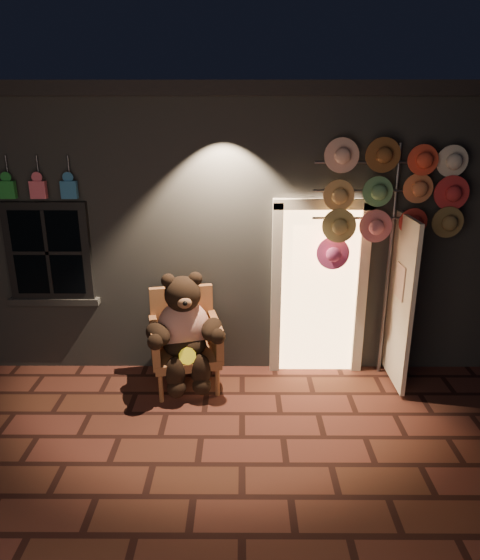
{
  "coord_description": "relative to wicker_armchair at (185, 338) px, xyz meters",
  "views": [
    {
      "loc": [
        0.42,
        -4.3,
        3.12
      ],
      "look_at": [
        0.39,
        1.0,
        1.35
      ],
      "focal_mm": 32.0,
      "sensor_mm": 36.0,
      "label": 1
    }
  ],
  "objects": [
    {
      "name": "ground",
      "position": [
        0.27,
        -1.12,
        -0.58
      ],
      "size": [
        60.0,
        60.0,
        0.0
      ],
      "primitive_type": "plane",
      "color": "#592A22",
      "rests_on": "ground"
    },
    {
      "name": "shop_building",
      "position": [
        0.27,
        2.87,
        1.16
      ],
      "size": [
        7.3,
        5.95,
        3.51
      ],
      "color": "slate",
      "rests_on": "ground"
    },
    {
      "name": "wicker_armchair",
      "position": [
        0.0,
        0.0,
        0.0
      ],
      "size": [
        0.92,
        0.86,
        1.15
      ],
      "rotation": [
        0.0,
        0.0,
        0.22
      ],
      "color": "#9C5D3C",
      "rests_on": "ground"
    },
    {
      "name": "teddy_bear",
      "position": [
        0.02,
        -0.15,
        0.17
      ],
      "size": [
        0.96,
        0.83,
        1.35
      ],
      "rotation": [
        0.0,
        0.0,
        0.22
      ],
      "color": "red",
      "rests_on": "ground"
    },
    {
      "name": "hat_rack",
      "position": [
        2.35,
        0.16,
        1.64
      ],
      "size": [
        1.71,
        0.22,
        2.84
      ],
      "color": "#59595E",
      "rests_on": "ground"
    }
  ]
}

